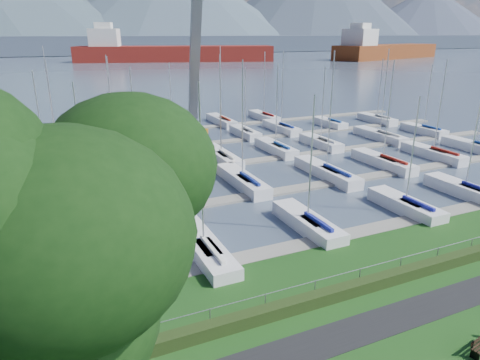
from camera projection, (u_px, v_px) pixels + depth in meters
path at (365, 328)px, 20.97m from camera, size 160.00×2.00×0.04m
water at (64, 59)px, 247.84m from camera, size 800.00×540.00×0.20m
hedge at (334, 294)px, 23.10m from camera, size 80.00×0.70×0.70m
fence at (331, 277)px, 23.17m from camera, size 80.00×0.04×0.04m
foothill at (58, 45)px, 306.11m from camera, size 900.00×80.00×12.00m
docks at (187, 170)px, 46.05m from camera, size 90.00×41.60×0.25m
tree at (23, 258)px, 9.46m from camera, size 9.22×7.21×13.45m
crane at (195, 119)px, 44.33m from camera, size 5.90×13.49×22.35m
cargo_ship_mid at (167, 54)px, 223.59m from camera, size 101.98×46.94×21.50m
cargo_ship_east at (383, 52)px, 247.33m from camera, size 82.98×39.80×21.50m
sailboat_fleet at (154, 115)px, 46.38m from camera, size 76.14×49.86×12.90m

